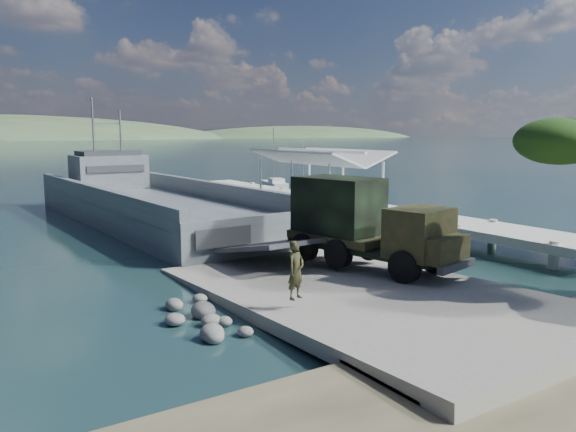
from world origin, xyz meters
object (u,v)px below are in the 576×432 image
object	(u,v)px
military_truck	(364,223)
soldier	(296,281)
pier	(327,195)
landing_craft	(153,211)
sailboat_near	(304,199)
sailboat_far	(274,185)

from	to	relation	value
military_truck	soldier	xyz separation A→B (m)	(-6.24, -3.76, -0.98)
pier	landing_craft	distance (m)	13.76
pier	sailboat_near	distance (m)	8.64
military_truck	sailboat_near	world-z (taller)	sailboat_near
soldier	sailboat_near	xyz separation A→B (m)	(19.79, 28.45, -1.21)
pier	sailboat_near	xyz separation A→B (m)	(3.16, 7.94, -1.29)
pier	sailboat_far	distance (m)	22.31
pier	sailboat_near	size ratio (longest dim) A/B	7.56
military_truck	sailboat_near	bearing A→B (deg)	49.36
sailboat_near	pier	bearing A→B (deg)	-102.41
landing_craft	soldier	size ratio (longest dim) A/B	17.17
sailboat_near	sailboat_far	distance (m)	13.74
military_truck	soldier	distance (m)	7.35
pier	soldier	distance (m)	26.41
landing_craft	sailboat_near	size ratio (longest dim) A/B	6.05
sailboat_near	military_truck	bearing A→B (deg)	-109.45
pier	soldier	bearing A→B (deg)	-129.03
landing_craft	sailboat_near	distance (m)	16.86
sailboat_near	sailboat_far	world-z (taller)	sailboat_far
landing_craft	soldier	distance (m)	24.62
military_truck	sailboat_far	size ratio (longest dim) A/B	1.23
soldier	sailboat_near	distance (m)	34.68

